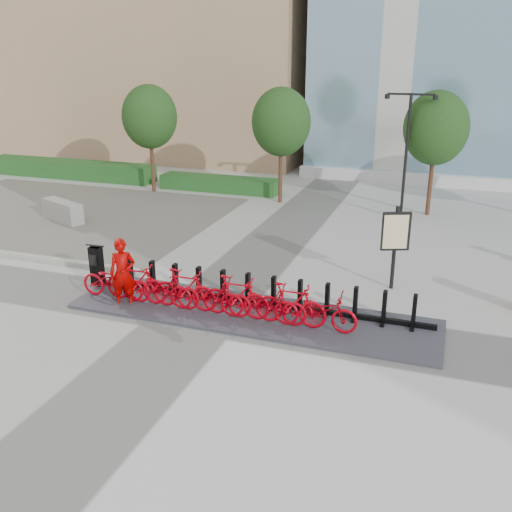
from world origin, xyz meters
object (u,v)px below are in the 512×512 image
(kiosk, at_px, (97,265))
(bike_0, at_px, (113,281))
(worker_red, at_px, (123,273))
(jersey_barrier, at_px, (63,211))
(map_sign, at_px, (396,235))

(kiosk, bearing_deg, bike_0, -36.08)
(worker_red, relative_size, jersey_barrier, 0.88)
(worker_red, bearing_deg, map_sign, 3.85)
(bike_0, relative_size, worker_red, 0.99)
(map_sign, bearing_deg, kiosk, 177.13)
(worker_red, bearing_deg, bike_0, 130.36)
(worker_red, distance_m, jersey_barrier, 9.33)
(map_sign, bearing_deg, bike_0, -176.08)
(jersey_barrier, height_order, map_sign, map_sign)
(kiosk, distance_m, map_sign, 8.56)
(bike_0, height_order, jersey_barrier, bike_0)
(bike_0, relative_size, map_sign, 0.76)
(bike_0, distance_m, jersey_barrier, 8.81)
(kiosk, relative_size, worker_red, 0.67)
(worker_red, height_order, map_sign, map_sign)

